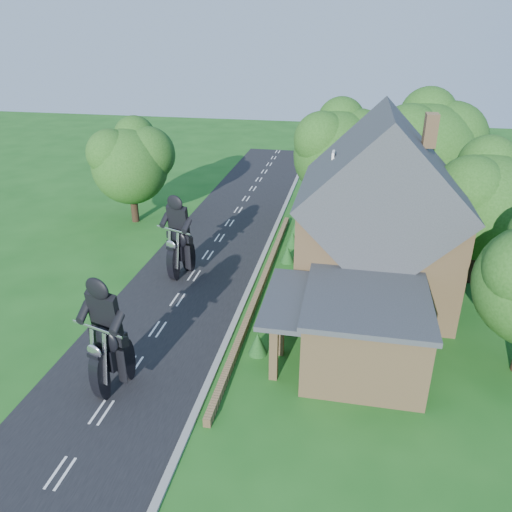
% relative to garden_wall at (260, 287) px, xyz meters
% --- Properties ---
extents(ground, '(120.00, 120.00, 0.00)m').
position_rel_garden_wall_xyz_m(ground, '(-4.30, -5.00, -0.20)').
color(ground, '#195317').
rests_on(ground, ground).
extents(road, '(7.00, 80.00, 0.02)m').
position_rel_garden_wall_xyz_m(road, '(-4.30, -5.00, -0.19)').
color(road, black).
rests_on(road, ground).
extents(kerb, '(0.30, 80.00, 0.12)m').
position_rel_garden_wall_xyz_m(kerb, '(-0.65, -5.00, -0.14)').
color(kerb, gray).
rests_on(kerb, ground).
extents(garden_wall, '(0.30, 22.00, 0.40)m').
position_rel_garden_wall_xyz_m(garden_wall, '(0.00, 0.00, 0.00)').
color(garden_wall, '#96754C').
rests_on(garden_wall, ground).
extents(house, '(9.54, 8.64, 10.24)m').
position_rel_garden_wall_xyz_m(house, '(6.19, 1.00, 4.14)').
color(house, '#96754C').
rests_on(house, ground).
extents(annex, '(7.05, 5.94, 3.44)m').
position_rel_garden_wall_xyz_m(annex, '(5.57, -5.80, 1.57)').
color(annex, '#96754C').
rests_on(annex, ground).
extents(tree_house_right, '(6.51, 6.00, 8.40)m').
position_rel_garden_wall_xyz_m(tree_house_right, '(12.35, 3.62, 4.99)').
color(tree_house_right, black).
rests_on(tree_house_right, ground).
extents(tree_behind_house, '(7.81, 7.20, 10.08)m').
position_rel_garden_wall_xyz_m(tree_behind_house, '(9.88, 11.14, 6.03)').
color(tree_behind_house, black).
rests_on(tree_behind_house, ground).
extents(tree_behind_left, '(6.94, 6.40, 9.16)m').
position_rel_garden_wall_xyz_m(tree_behind_left, '(3.86, 12.13, 5.53)').
color(tree_behind_left, black).
rests_on(tree_behind_left, ground).
extents(tree_far_road, '(6.08, 5.60, 7.84)m').
position_rel_garden_wall_xyz_m(tree_far_road, '(-11.16, 9.11, 4.64)').
color(tree_far_road, black).
rests_on(tree_far_road, ground).
extents(shrub_a, '(0.90, 0.90, 1.10)m').
position_rel_garden_wall_xyz_m(shrub_a, '(1.00, -6.00, 0.35)').
color(shrub_a, '#133D15').
rests_on(shrub_a, ground).
extents(shrub_b, '(0.90, 0.90, 1.10)m').
position_rel_garden_wall_xyz_m(shrub_b, '(1.00, -3.50, 0.35)').
color(shrub_b, '#133D15').
rests_on(shrub_b, ground).
extents(shrub_c, '(0.90, 0.90, 1.10)m').
position_rel_garden_wall_xyz_m(shrub_c, '(1.00, -1.00, 0.35)').
color(shrub_c, '#133D15').
rests_on(shrub_c, ground).
extents(shrub_d, '(0.90, 0.90, 1.10)m').
position_rel_garden_wall_xyz_m(shrub_d, '(1.00, 4.00, 0.35)').
color(shrub_d, '#133D15').
rests_on(shrub_d, ground).
extents(shrub_e, '(0.90, 0.90, 1.10)m').
position_rel_garden_wall_xyz_m(shrub_e, '(1.00, 6.50, 0.35)').
color(shrub_e, '#133D15').
rests_on(shrub_e, ground).
extents(shrub_f, '(0.90, 0.90, 1.10)m').
position_rel_garden_wall_xyz_m(shrub_f, '(1.00, 9.00, 0.35)').
color(shrub_f, '#133D15').
rests_on(shrub_f, ground).
extents(motorcycle_lead, '(0.91, 1.75, 1.58)m').
position_rel_garden_wall_xyz_m(motorcycle_lead, '(-4.41, -9.53, 0.59)').
color(motorcycle_lead, black).
rests_on(motorcycle_lead, ground).
extents(motorcycle_follow, '(0.98, 1.69, 1.54)m').
position_rel_garden_wall_xyz_m(motorcycle_follow, '(-5.03, 0.90, 0.57)').
color(motorcycle_follow, black).
rests_on(motorcycle_follow, ground).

